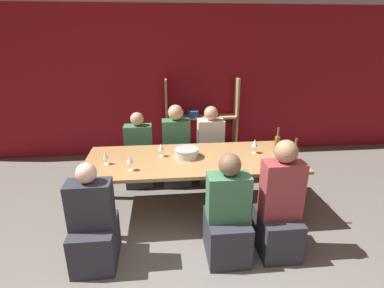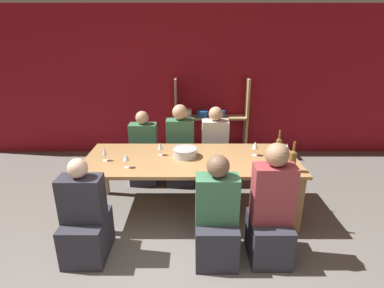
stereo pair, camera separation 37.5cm
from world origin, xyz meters
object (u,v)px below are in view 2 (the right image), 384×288
object	(u,v)px
wine_glass_empty_a	(224,165)
person_near_b	(217,222)
wine_glass_red_c	(127,157)
person_far_c	(146,156)
mixing_bowl	(186,152)
wine_bottle_green	(280,146)
wine_glass_red_b	(256,146)
wine_bottle_dark	(294,160)
wine_glass_red_a	(161,146)
person_near_c	(87,222)
dining_table	(192,163)
person_far_b	(216,155)
person_far_a	(182,154)
shelf_unit	(211,128)
person_near_a	(272,218)
wine_glass_empty_c	(288,148)
wine_glass_empty_b	(106,152)

from	to	relation	value
wine_glass_empty_a	person_near_b	bearing A→B (deg)	-102.63
wine_glass_red_c	person_far_c	xyz separation A→B (m)	(0.01, 1.17, -0.46)
wine_glass_empty_a	person_far_c	bearing A→B (deg)	129.20
mixing_bowl	wine_glass_red_c	distance (m)	0.74
wine_bottle_green	wine_glass_red_b	distance (m)	0.29
person_near_b	wine_bottle_green	bearing A→B (deg)	48.58
person_far_c	wine_bottle_dark	bearing A→B (deg)	145.79
wine_glass_red_a	person_near_c	bearing A→B (deg)	-125.70
mixing_bowl	wine_bottle_dark	size ratio (longest dim) A/B	0.89
wine_bottle_dark	person_far_c	size ratio (longest dim) A/B	0.31
mixing_bowl	wine_glass_red_c	bearing A→B (deg)	-153.73
person_far_c	dining_table	bearing A→B (deg)	129.38
wine_glass_empty_a	wine_glass_red_b	bearing A→B (deg)	49.79
person_far_b	person_near_b	bearing A→B (deg)	86.49
dining_table	person_near_c	size ratio (longest dim) A/B	2.41
wine_bottle_dark	person_near_b	bearing A→B (deg)	-150.11
wine_glass_red_a	wine_glass_red_b	xyz separation A→B (m)	(1.20, -0.01, 0.01)
mixing_bowl	person_far_b	xyz separation A→B (m)	(0.44, 0.83, -0.37)
wine_glass_red_c	person_far_a	xyz separation A→B (m)	(0.58, 1.14, -0.42)
wine_glass_red_c	shelf_unit	bearing A→B (deg)	64.19
person_near_c	person_far_b	bearing A→B (deg)	50.19
mixing_bowl	wine_glass_empty_a	world-z (taller)	wine_glass_empty_a
wine_glass_red_b	person_near_a	distance (m)	1.05
wine_glass_red_b	wine_glass_empty_c	world-z (taller)	wine_glass_empty_c
person_far_b	person_near_c	bearing A→B (deg)	50.19
mixing_bowl	person_near_c	distance (m)	1.40
wine_bottle_green	wine_glass_red_b	bearing A→B (deg)	175.79
dining_table	wine_glass_empty_c	bearing A→B (deg)	0.68
wine_bottle_dark	person_far_a	xyz separation A→B (m)	(-1.29, 1.24, -0.43)
wine_glass_empty_a	person_near_b	size ratio (longest dim) A/B	0.13
mixing_bowl	person_near_c	size ratio (longest dim) A/B	0.28
wine_bottle_green	person_far_c	size ratio (longest dim) A/B	0.30
wine_bottle_green	wine_glass_red_b	size ratio (longest dim) A/B	1.85
wine_glass_red_b	person_near_a	xyz separation A→B (m)	(-0.01, -0.96, -0.41)
shelf_unit	wine_glass_red_b	size ratio (longest dim) A/B	7.98
wine_bottle_green	wine_glass_red_b	world-z (taller)	wine_bottle_green
wine_bottle_green	wine_glass_empty_a	distance (m)	0.90
wine_bottle_dark	person_far_b	distance (m)	1.54
wine_bottle_dark	wine_glass_red_a	xyz separation A→B (m)	(-1.52, 0.48, -0.02)
person_near_a	person_far_a	size ratio (longest dim) A/B	1.02
wine_glass_empty_c	person_far_b	distance (m)	1.27
shelf_unit	person_near_a	distance (m)	2.87
wine_glass_red_c	person_far_b	bearing A→B (deg)	46.32
shelf_unit	dining_table	size ratio (longest dim) A/B	0.55
wine_glass_red_a	person_near_c	xyz separation A→B (m)	(-0.68, -0.95, -0.47)
person_near_a	person_near_b	distance (m)	0.54
shelf_unit	dining_table	xyz separation A→B (m)	(-0.35, -1.97, 0.14)
wine_bottle_green	wine_glass_empty_b	distance (m)	2.14
wine_glass_red_b	person_near_b	size ratio (longest dim) A/B	0.16
dining_table	mixing_bowl	world-z (taller)	mixing_bowl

